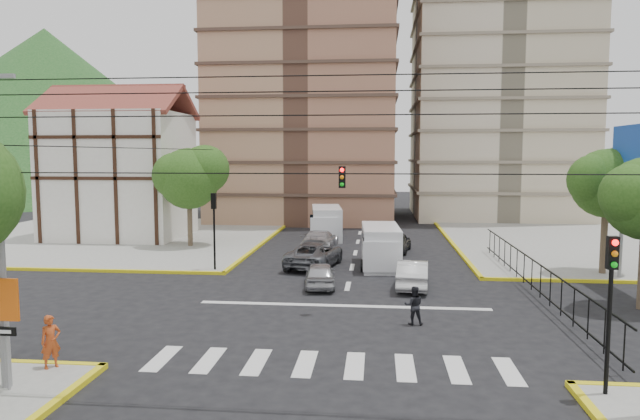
# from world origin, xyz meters

# --- Properties ---
(ground) EXTENTS (160.00, 160.00, 0.00)m
(ground) POSITION_xyz_m (0.00, 0.00, 0.00)
(ground) COLOR black
(ground) RESTS_ON ground
(sidewalk_nw) EXTENTS (26.00, 26.00, 0.15)m
(sidewalk_nw) POSITION_xyz_m (-20.00, 20.00, 0.07)
(sidewalk_nw) COLOR gray
(sidewalk_nw) RESTS_ON ground
(sidewalk_ne) EXTENTS (26.00, 26.00, 0.15)m
(sidewalk_ne) POSITION_xyz_m (20.00, 20.00, 0.07)
(sidewalk_ne) COLOR gray
(sidewalk_ne) RESTS_ON ground
(crosswalk_stripes) EXTENTS (12.00, 2.40, 0.01)m
(crosswalk_stripes) POSITION_xyz_m (0.00, -6.00, 0.01)
(crosswalk_stripes) COLOR silver
(crosswalk_stripes) RESTS_ON ground
(stop_line) EXTENTS (13.00, 0.40, 0.01)m
(stop_line) POSITION_xyz_m (0.00, 1.20, 0.01)
(stop_line) COLOR silver
(stop_line) RESTS_ON ground
(tudor_building) EXTENTS (10.80, 8.05, 12.23)m
(tudor_building) POSITION_xyz_m (-19.00, 20.00, 5.25)
(tudor_building) COLOR silver
(tudor_building) RESTS_ON ground
(distant_hill) EXTENTS (70.00, 70.00, 28.00)m
(distant_hill) POSITION_xyz_m (-55.00, 70.00, 14.00)
(distant_hill) COLOR #184A1B
(distant_hill) RESTS_ON ground
(park_fence) EXTENTS (0.10, 22.50, 1.66)m
(park_fence) POSITION_xyz_m (9.00, 4.50, 0.00)
(park_fence) COLOR black
(park_fence) RESTS_ON ground
(tree_park_c) EXTENTS (4.65, 3.80, 7.25)m
(tree_park_c) POSITION_xyz_m (14.09, 9.01, 5.34)
(tree_park_c) COLOR #473828
(tree_park_c) RESTS_ON ground
(tree_tudor) EXTENTS (5.39, 4.40, 7.43)m
(tree_tudor) POSITION_xyz_m (-11.90, 16.01, 5.22)
(tree_tudor) COLOR #473828
(tree_tudor) RESTS_ON ground
(traffic_light_se) EXTENTS (0.28, 0.22, 4.40)m
(traffic_light_se) POSITION_xyz_m (7.80, -7.80, 3.11)
(traffic_light_se) COLOR black
(traffic_light_se) RESTS_ON ground
(traffic_light_nw) EXTENTS (0.28, 0.22, 4.40)m
(traffic_light_nw) POSITION_xyz_m (-7.80, 7.80, 3.11)
(traffic_light_nw) COLOR black
(traffic_light_nw) RESTS_ON ground
(traffic_light_hanging) EXTENTS (18.00, 9.12, 0.92)m
(traffic_light_hanging) POSITION_xyz_m (0.00, -2.04, 5.90)
(traffic_light_hanging) COLOR black
(traffic_light_hanging) RESTS_ON ground
(district_sign) EXTENTS (0.90, 0.12, 3.20)m
(district_sign) POSITION_xyz_m (-8.80, -9.24, 2.45)
(district_sign) COLOR slate
(district_sign) RESTS_ON ground
(van_right_lane) EXTENTS (2.41, 5.54, 2.45)m
(van_right_lane) POSITION_xyz_m (1.69, 10.05, 1.19)
(van_right_lane) COLOR silver
(van_right_lane) RESTS_ON ground
(van_left_lane) EXTENTS (2.89, 5.89, 2.55)m
(van_left_lane) POSITION_xyz_m (-2.57, 21.16, 1.24)
(van_left_lane) COLOR silver
(van_left_lane) RESTS_ON ground
(car_silver_front_left) EXTENTS (1.89, 3.91, 1.29)m
(car_silver_front_left) POSITION_xyz_m (-1.40, 4.75, 0.64)
(car_silver_front_left) COLOR #ABABAF
(car_silver_front_left) RESTS_ON ground
(car_white_front_right) EXTENTS (1.86, 4.43, 1.42)m
(car_white_front_right) POSITION_xyz_m (3.29, 5.03, 0.71)
(car_white_front_right) COLOR silver
(car_white_front_right) RESTS_ON ground
(car_grey_mid_left) EXTENTS (3.43, 5.83, 1.52)m
(car_grey_mid_left) POSITION_xyz_m (-2.26, 9.88, 0.76)
(car_grey_mid_left) COLOR slate
(car_grey_mid_left) RESTS_ON ground
(car_silver_rear_left) EXTENTS (2.48, 5.24, 1.48)m
(car_silver_rear_left) POSITION_xyz_m (-2.53, 15.66, 0.74)
(car_silver_rear_left) COLOR silver
(car_silver_rear_left) RESTS_ON ground
(car_darkgrey_mid_right) EXTENTS (2.37, 4.39, 1.42)m
(car_darkgrey_mid_right) POSITION_xyz_m (2.83, 15.60, 0.71)
(car_darkgrey_mid_right) COLOR #272729
(car_darkgrey_mid_right) RESTS_ON ground
(car_white_rear_right) EXTENTS (2.13, 4.46, 1.41)m
(car_white_rear_right) POSITION_xyz_m (1.86, 20.32, 0.70)
(car_white_rear_right) COLOR silver
(car_white_rear_right) RESTS_ON ground
(pedestrian_sw_corner) EXTENTS (0.70, 0.72, 1.66)m
(pedestrian_sw_corner) POSITION_xyz_m (-8.55, -7.50, 0.98)
(pedestrian_sw_corner) COLOR #B5451B
(pedestrian_sw_corner) RESTS_ON sidewalk_sw
(pedestrian_crosswalk) EXTENTS (0.77, 0.61, 1.55)m
(pedestrian_crosswalk) POSITION_xyz_m (2.95, -1.32, 0.77)
(pedestrian_crosswalk) COLOR black
(pedestrian_crosswalk) RESTS_ON ground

